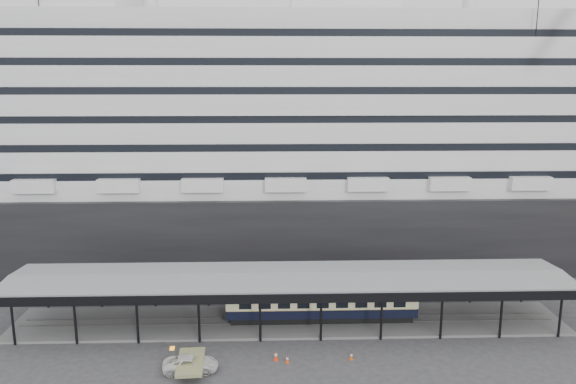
% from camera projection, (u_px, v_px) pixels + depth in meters
% --- Properties ---
extents(ground, '(200.00, 200.00, 0.00)m').
position_uv_depth(ground, '(291.00, 345.00, 52.74)').
color(ground, '#313134').
rests_on(ground, ground).
extents(cruise_ship, '(130.00, 30.00, 43.90)m').
position_uv_depth(cruise_ship, '(283.00, 123.00, 80.40)').
color(cruise_ship, black).
rests_on(cruise_ship, ground).
extents(platform_canopy, '(56.00, 9.18, 5.30)m').
position_uv_depth(platform_canopy, '(289.00, 301.00, 57.16)').
color(platform_canopy, slate).
rests_on(platform_canopy, ground).
extents(port_truck, '(4.81, 2.44, 1.30)m').
position_uv_depth(port_truck, '(191.00, 364.00, 47.98)').
color(port_truck, silver).
rests_on(port_truck, ground).
extents(pullman_carriage, '(19.37, 2.71, 19.01)m').
position_uv_depth(pullman_carriage, '(322.00, 301.00, 57.27)').
color(pullman_carriage, black).
rests_on(pullman_carriage, ground).
extents(traffic_cone_left, '(0.44, 0.44, 0.67)m').
position_uv_depth(traffic_cone_left, '(287.00, 359.00, 49.42)').
color(traffic_cone_left, '#DF4A0C').
rests_on(traffic_cone_left, ground).
extents(traffic_cone_mid, '(0.44, 0.44, 0.82)m').
position_uv_depth(traffic_cone_mid, '(276.00, 356.00, 49.88)').
color(traffic_cone_mid, red).
rests_on(traffic_cone_mid, ground).
extents(traffic_cone_right, '(0.44, 0.44, 0.66)m').
position_uv_depth(traffic_cone_right, '(351.00, 356.00, 50.02)').
color(traffic_cone_right, '#DF500C').
rests_on(traffic_cone_right, ground).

